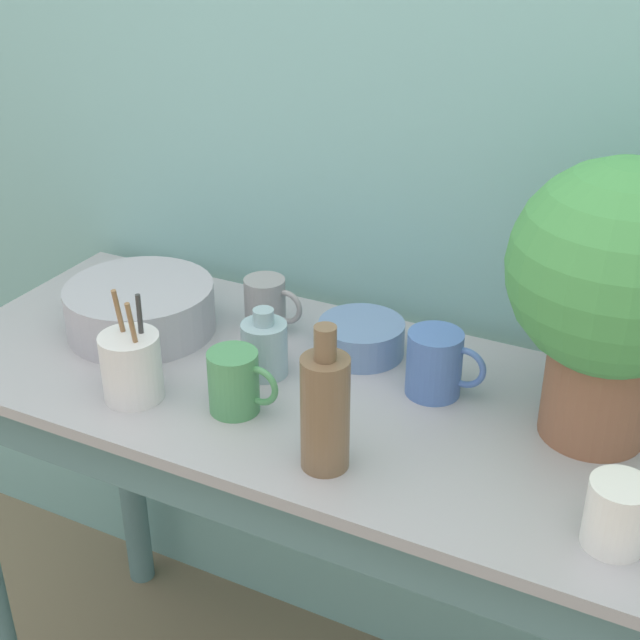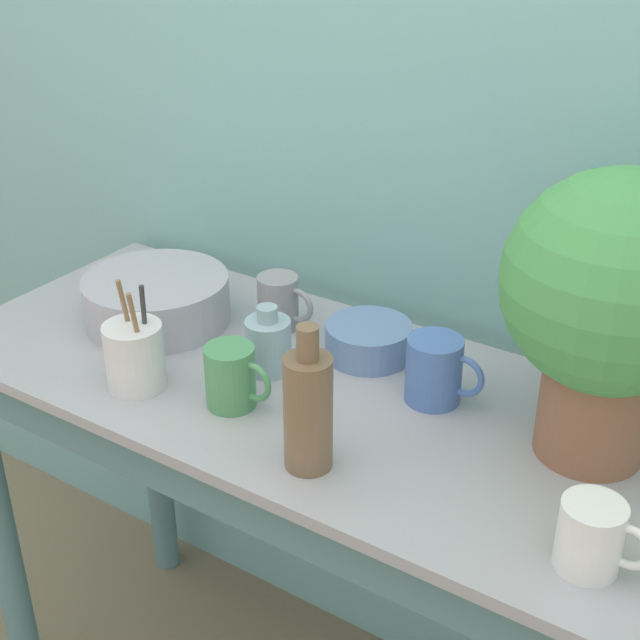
{
  "view_description": "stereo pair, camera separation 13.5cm",
  "coord_description": "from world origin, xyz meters",
  "px_view_note": "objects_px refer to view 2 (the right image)",
  "views": [
    {
      "loc": [
        0.54,
        -0.8,
        1.6
      ],
      "look_at": [
        0.0,
        0.27,
        0.97
      ],
      "focal_mm": 50.0,
      "sensor_mm": 36.0,
      "label": 1
    },
    {
      "loc": [
        0.66,
        -0.73,
        1.6
      ],
      "look_at": [
        0.0,
        0.27,
        0.97
      ],
      "focal_mm": 50.0,
      "sensor_mm": 36.0,
      "label": 2
    }
  ],
  "objects_px": {
    "bottle_short": "(268,344)",
    "mug_blue": "(435,370)",
    "bottle_tall": "(308,410)",
    "mug_green": "(232,377)",
    "utensil_cup": "(135,355)",
    "potted_plant": "(613,297)",
    "bowl_small_blue": "(369,340)",
    "mug_white": "(592,536)",
    "mug_grey": "(279,302)",
    "bowl_wash_large": "(157,300)"
  },
  "relations": [
    {
      "from": "potted_plant",
      "to": "bowl_wash_large",
      "type": "relative_size",
      "value": 1.59
    },
    {
      "from": "bowl_small_blue",
      "to": "utensil_cup",
      "type": "xyz_separation_m",
      "value": [
        -0.26,
        -0.28,
        0.03
      ]
    },
    {
      "from": "bottle_tall",
      "to": "mug_blue",
      "type": "relative_size",
      "value": 1.72
    },
    {
      "from": "bowl_wash_large",
      "to": "bottle_short",
      "type": "bearing_deg",
      "value": -6.26
    },
    {
      "from": "potted_plant",
      "to": "mug_white",
      "type": "xyz_separation_m",
      "value": [
        0.08,
        -0.23,
        -0.2
      ]
    },
    {
      "from": "bowl_wash_large",
      "to": "mug_blue",
      "type": "bearing_deg",
      "value": 4.09
    },
    {
      "from": "mug_blue",
      "to": "utensil_cup",
      "type": "xyz_separation_m",
      "value": [
        -0.41,
        -0.22,
        0.0
      ]
    },
    {
      "from": "bowl_wash_large",
      "to": "mug_green",
      "type": "xyz_separation_m",
      "value": [
        0.28,
        -0.14,
        0.01
      ]
    },
    {
      "from": "bottle_short",
      "to": "mug_blue",
      "type": "relative_size",
      "value": 0.92
    },
    {
      "from": "potted_plant",
      "to": "bowl_small_blue",
      "type": "height_order",
      "value": "potted_plant"
    },
    {
      "from": "mug_blue",
      "to": "bowl_small_blue",
      "type": "distance_m",
      "value": 0.17
    },
    {
      "from": "potted_plant",
      "to": "bottle_tall",
      "type": "height_order",
      "value": "potted_plant"
    },
    {
      "from": "bottle_short",
      "to": "bowl_wash_large",
      "type": "bearing_deg",
      "value": 173.74
    },
    {
      "from": "potted_plant",
      "to": "bottle_tall",
      "type": "relative_size",
      "value": 1.9
    },
    {
      "from": "mug_blue",
      "to": "mug_grey",
      "type": "distance_m",
      "value": 0.34
    },
    {
      "from": "mug_grey",
      "to": "utensil_cup",
      "type": "relative_size",
      "value": 0.61
    },
    {
      "from": "mug_blue",
      "to": "mug_white",
      "type": "bearing_deg",
      "value": -35.39
    },
    {
      "from": "bowl_small_blue",
      "to": "mug_white",
      "type": "bearing_deg",
      "value": -31.39
    },
    {
      "from": "potted_plant",
      "to": "bowl_small_blue",
      "type": "distance_m",
      "value": 0.45
    },
    {
      "from": "bowl_small_blue",
      "to": "mug_grey",
      "type": "bearing_deg",
      "value": 179.66
    },
    {
      "from": "potted_plant",
      "to": "mug_green",
      "type": "xyz_separation_m",
      "value": [
        -0.49,
        -0.18,
        -0.19
      ]
    },
    {
      "from": "mug_green",
      "to": "bowl_small_blue",
      "type": "xyz_separation_m",
      "value": [
        0.1,
        0.24,
        -0.02
      ]
    },
    {
      "from": "mug_grey",
      "to": "bowl_wash_large",
      "type": "bearing_deg",
      "value": -152.75
    },
    {
      "from": "bottle_tall",
      "to": "bottle_short",
      "type": "height_order",
      "value": "bottle_tall"
    },
    {
      "from": "bottle_short",
      "to": "mug_white",
      "type": "bearing_deg",
      "value": -15.13
    },
    {
      "from": "mug_blue",
      "to": "mug_grey",
      "type": "relative_size",
      "value": 1.15
    },
    {
      "from": "potted_plant",
      "to": "bowl_wash_large",
      "type": "bearing_deg",
      "value": -177.15
    },
    {
      "from": "mug_blue",
      "to": "bottle_tall",
      "type": "bearing_deg",
      "value": -106.33
    },
    {
      "from": "bowl_wash_large",
      "to": "mug_blue",
      "type": "xyz_separation_m",
      "value": [
        0.53,
        0.04,
        0.01
      ]
    },
    {
      "from": "bowl_small_blue",
      "to": "bottle_tall",
      "type": "bearing_deg",
      "value": -74.73
    },
    {
      "from": "mug_blue",
      "to": "utensil_cup",
      "type": "relative_size",
      "value": 0.7
    },
    {
      "from": "mug_blue",
      "to": "utensil_cup",
      "type": "height_order",
      "value": "utensil_cup"
    },
    {
      "from": "bowl_wash_large",
      "to": "bowl_small_blue",
      "type": "distance_m",
      "value": 0.39
    },
    {
      "from": "potted_plant",
      "to": "mug_white",
      "type": "bearing_deg",
      "value": -71.43
    },
    {
      "from": "bowl_small_blue",
      "to": "mug_green",
      "type": "bearing_deg",
      "value": -111.82
    },
    {
      "from": "bottle_tall",
      "to": "bowl_wash_large",
      "type": "bearing_deg",
      "value": 156.26
    },
    {
      "from": "bottle_short",
      "to": "mug_blue",
      "type": "bearing_deg",
      "value": 14.25
    },
    {
      "from": "mug_grey",
      "to": "bowl_small_blue",
      "type": "distance_m",
      "value": 0.18
    },
    {
      "from": "bowl_wash_large",
      "to": "mug_grey",
      "type": "xyz_separation_m",
      "value": [
        0.2,
        0.1,
        0.01
      ]
    },
    {
      "from": "bottle_short",
      "to": "mug_blue",
      "type": "xyz_separation_m",
      "value": [
        0.27,
        0.07,
        0.0
      ]
    },
    {
      "from": "bottle_short",
      "to": "bowl_small_blue",
      "type": "bearing_deg",
      "value": 49.13
    },
    {
      "from": "bottle_tall",
      "to": "utensil_cup",
      "type": "relative_size",
      "value": 1.2
    },
    {
      "from": "bowl_wash_large",
      "to": "bowl_small_blue",
      "type": "height_order",
      "value": "bowl_wash_large"
    },
    {
      "from": "bowl_wash_large",
      "to": "mug_blue",
      "type": "distance_m",
      "value": 0.53
    },
    {
      "from": "mug_green",
      "to": "mug_blue",
      "type": "relative_size",
      "value": 0.91
    },
    {
      "from": "bowl_small_blue",
      "to": "mug_blue",
      "type": "bearing_deg",
      "value": -21.99
    },
    {
      "from": "potted_plant",
      "to": "mug_grey",
      "type": "relative_size",
      "value": 3.76
    },
    {
      "from": "mug_green",
      "to": "utensil_cup",
      "type": "relative_size",
      "value": 0.63
    },
    {
      "from": "potted_plant",
      "to": "mug_grey",
      "type": "xyz_separation_m",
      "value": [
        -0.58,
        0.06,
        -0.19
      ]
    },
    {
      "from": "mug_white",
      "to": "bowl_small_blue",
      "type": "height_order",
      "value": "mug_white"
    }
  ]
}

